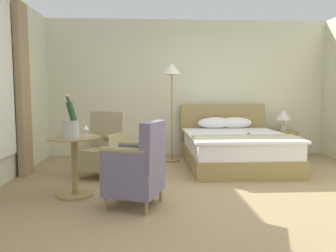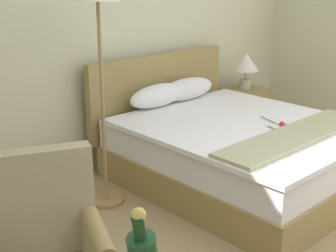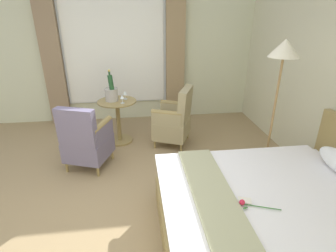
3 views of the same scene
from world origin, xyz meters
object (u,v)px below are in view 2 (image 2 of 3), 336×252
Objects in this scene: bed at (232,148)px; nightstand at (244,110)px; bedside_lamp at (246,64)px; floor_lamp_brass at (98,11)px.

nightstand is at bearing 34.09° from bed.
floor_lamp_brass reaches higher than bedside_lamp.
floor_lamp_brass reaches higher than nightstand.
bedside_lamp is at bearing 34.09° from bed.
bed is at bearing -145.91° from bedside_lamp.
nightstand is 0.55m from bedside_lamp.
nightstand is 1.29× the size of bedside_lamp.
nightstand is 0.29× the size of floor_lamp_brass.
bedside_lamp is (1.19, 0.81, 0.49)m from bed.
bed is 3.97× the size of nightstand.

